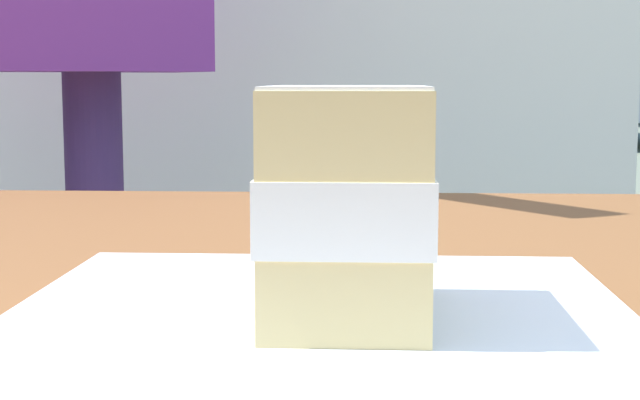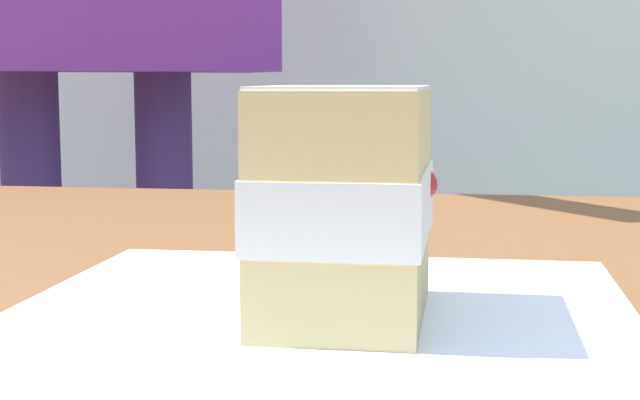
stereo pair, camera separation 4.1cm
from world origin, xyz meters
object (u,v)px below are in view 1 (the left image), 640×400
(parked_car_near, at_px, (592,82))
(parked_car_far, at_px, (549,82))
(dessert_plate, at_px, (320,328))
(parked_car_extra, at_px, (341,83))
(cake_slice, at_px, (347,202))

(parked_car_near, bearing_deg, parked_car_far, 175.17)
(dessert_plate, bearing_deg, parked_car_extra, -178.22)
(dessert_plate, relative_size, parked_car_near, 0.06)
(cake_slice, xyz_separation_m, parked_car_far, (-19.51, 3.63, 0.02))
(parked_car_extra, bearing_deg, dessert_plate, 1.78)
(cake_slice, bearing_deg, dessert_plate, -120.71)
(dessert_plate, relative_size, parked_car_far, 0.07)
(dessert_plate, relative_size, parked_car_extra, 0.06)
(parked_car_extra, bearing_deg, parked_car_far, 52.37)
(parked_car_extra, bearing_deg, cake_slice, 1.81)
(dessert_plate, xyz_separation_m, parked_car_extra, (-22.86, -0.71, 0.05))
(cake_slice, xyz_separation_m, parked_car_extra, (-22.87, -0.72, -0.01))
(cake_slice, bearing_deg, parked_car_extra, -178.19)
(dessert_plate, height_order, parked_car_extra, parked_car_extra)
(parked_car_near, xyz_separation_m, parked_car_far, (-6.19, 0.52, -0.01))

